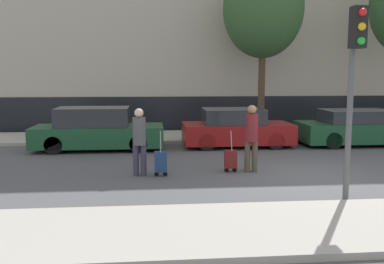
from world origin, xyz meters
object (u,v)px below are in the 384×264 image
(parked_car_2, at_px, (360,128))
(bare_tree_near_crossing, at_px, (263,9))
(parked_car_0, at_px, (97,130))
(parked_car_1, at_px, (236,129))
(pedestrian_right, at_px, (251,134))
(pedestrian_left, at_px, (139,138))
(trolley_right, at_px, (231,159))
(traffic_light, at_px, (354,66))
(trolley_left, at_px, (161,162))

(parked_car_2, xyz_separation_m, bare_tree_near_crossing, (-3.16, 2.42, 4.65))
(parked_car_2, bearing_deg, parked_car_0, -178.90)
(parked_car_1, relative_size, pedestrian_right, 2.17)
(parked_car_1, xyz_separation_m, pedestrian_left, (-3.38, -4.30, 0.36))
(parked_car_2, height_order, trolley_right, parked_car_2)
(bare_tree_near_crossing, bearing_deg, traffic_light, -93.55)
(trolley_right, bearing_deg, parked_car_0, 136.35)
(parked_car_0, distance_m, trolley_left, 4.67)
(pedestrian_left, xyz_separation_m, bare_tree_near_crossing, (4.91, 6.66, 4.27))
(pedestrian_left, distance_m, pedestrian_right, 2.99)
(parked_car_0, height_order, pedestrian_left, pedestrian_left)
(pedestrian_left, xyz_separation_m, trolley_left, (0.54, -0.09, -0.63))
(trolley_right, height_order, traffic_light, traffic_light)
(pedestrian_left, height_order, trolley_right, pedestrian_left)
(trolley_left, height_order, pedestrian_right, pedestrian_right)
(pedestrian_right, xyz_separation_m, traffic_light, (1.34, -2.97, 1.75))
(parked_car_2, relative_size, trolley_right, 4.02)
(traffic_light, bearing_deg, parked_car_1, 97.54)
(pedestrian_left, bearing_deg, pedestrian_right, -167.46)
(pedestrian_right, height_order, trolley_right, pedestrian_right)
(parked_car_2, distance_m, pedestrian_left, 9.12)
(trolley_left, xyz_separation_m, trolley_right, (1.89, 0.30, -0.03))
(parked_car_2, bearing_deg, parked_car_1, 179.28)
(parked_car_1, xyz_separation_m, bare_tree_near_crossing, (1.53, 2.36, 4.63))
(traffic_light, height_order, bare_tree_near_crossing, bare_tree_near_crossing)
(parked_car_1, distance_m, bare_tree_near_crossing, 5.41)
(parked_car_2, relative_size, bare_tree_near_crossing, 0.63)
(pedestrian_right, relative_size, trolley_right, 1.60)
(pedestrian_left, xyz_separation_m, trolley_right, (2.44, 0.21, -0.65))
(parked_car_2, bearing_deg, trolley_left, -150.08)
(parked_car_0, relative_size, pedestrian_right, 2.47)
(trolley_left, relative_size, pedestrian_right, 0.65)
(parked_car_1, bearing_deg, traffic_light, -82.46)
(parked_car_1, relative_size, bare_tree_near_crossing, 0.55)
(parked_car_1, bearing_deg, parked_car_2, -0.72)
(parked_car_1, relative_size, traffic_light, 1.00)
(bare_tree_near_crossing, bearing_deg, pedestrian_right, -106.52)
(parked_car_2, xyz_separation_m, traffic_light, (-3.74, -7.04, 2.17))
(trolley_right, relative_size, bare_tree_near_crossing, 0.16)
(parked_car_2, distance_m, trolley_right, 6.92)
(parked_car_0, xyz_separation_m, bare_tree_near_crossing, (6.50, 2.60, 4.59))
(parked_car_2, bearing_deg, pedestrian_right, -141.30)
(pedestrian_left, bearing_deg, trolley_right, -165.69)
(pedestrian_left, height_order, bare_tree_near_crossing, bare_tree_near_crossing)
(pedestrian_right, bearing_deg, parked_car_1, 89.20)
(traffic_light, bearing_deg, parked_car_0, 130.78)
(trolley_left, bearing_deg, pedestrian_left, 170.64)
(pedestrian_right, distance_m, trolley_right, 0.88)
(parked_car_0, distance_m, parked_car_2, 9.65)
(bare_tree_near_crossing, bearing_deg, pedestrian_left, -126.40)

